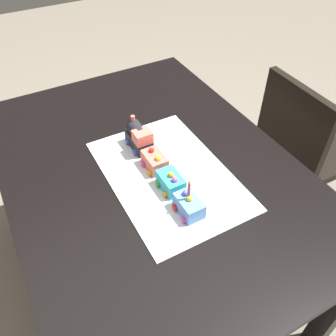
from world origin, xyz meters
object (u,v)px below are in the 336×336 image
Objects in this scene: cake_locomotive at (139,137)px; birthday_candle at (189,188)px; chair at (301,150)px; cake_car_gondola_coral at (155,161)px; cake_car_tanker_sky_blue at (189,205)px; dining_table at (149,185)px; cake_car_caboose_turquoise at (171,182)px.

cake_locomotive is 2.10× the size of birthday_candle.
birthday_candle is (0.25, -0.82, 0.37)m from chair.
cake_car_gondola_coral is at bearing 0.00° from cake_locomotive.
chair reaches higher than cake_car_gondola_coral.
cake_car_tanker_sky_blue is at bearing 108.24° from chair.
dining_table is at bearing -176.68° from birthday_candle.
cake_car_gondola_coral is (0.01, -0.82, 0.30)m from chair.
chair is at bearing 107.00° from cake_car_tanker_sky_blue.
birthday_candle is at bearing 3.32° from dining_table.
cake_car_tanker_sky_blue is (0.36, 0.00, -0.02)m from cake_locomotive.
chair is 0.93m from birthday_candle.
birthday_candle is (0.11, -0.00, 0.08)m from cake_car_caboose_turquoise.
chair is at bearing 99.24° from cake_car_caboose_turquoise.
dining_table is at bearing -148.53° from cake_car_gondola_coral.
dining_table is 0.14m from cake_car_gondola_coral.
dining_table is 0.30m from cake_car_tanker_sky_blue.
chair is at bearing 89.34° from dining_table.
cake_car_caboose_turquoise reaches higher than dining_table.
cake_locomotive is 1.40× the size of cake_car_caboose_turquoise.
cake_car_caboose_turquoise is (0.25, 0.00, -0.02)m from cake_locomotive.
cake_car_tanker_sky_blue is at bearing 0.00° from cake_car_caboose_turquoise.
cake_locomotive is (-0.10, 0.01, 0.16)m from dining_table.
chair is 8.60× the size of cake_car_caboose_turquoise.
chair is at bearing 106.70° from birthday_candle.
cake_locomotive is at bearing 171.97° from dining_table.
cake_car_caboose_turquoise is (0.13, -0.82, 0.30)m from chair.
cake_locomotive is at bearing -180.00° from birthday_candle.
cake_car_tanker_sky_blue is at bearing 0.00° from cake_locomotive.
cake_locomotive is 1.40× the size of cake_car_tanker_sky_blue.
cake_locomotive is at bearing -180.00° from cake_car_caboose_turquoise.
cake_car_caboose_turquoise is 0.12m from cake_car_tanker_sky_blue.
birthday_candle reaches higher than chair.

